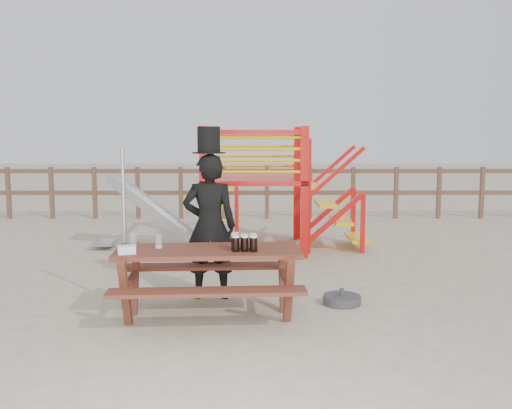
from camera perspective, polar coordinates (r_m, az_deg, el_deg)
name	(u,v)px	position (r m, az deg, el deg)	size (l,w,h in m)	color
ground	(236,313)	(6.47, -2.02, -10.81)	(60.00, 60.00, 0.00)	#C1B496
back_fence	(245,187)	(13.21, -1.06, 1.77)	(15.09, 0.09, 1.20)	brown
playground_fort	(250,187)	(9.77, -0.65, 1.79)	(4.71, 1.84, 2.10)	red
picnic_table	(208,275)	(6.21, -4.79, -7.00)	(2.04, 1.46, 0.76)	brown
man_with_hat	(210,222)	(6.87, -4.66, -1.79)	(0.66, 0.46, 2.07)	black
metal_pole	(124,229)	(6.66, -13.02, -2.41)	(0.04, 0.04, 1.82)	#B2B2B7
parasol_base	(342,300)	(6.85, 8.58, -9.39)	(0.44, 0.44, 0.19)	#37373C
paper_bag	(127,250)	(6.04, -12.81, -4.44)	(0.18, 0.14, 0.08)	white
stout_pints	(243,242)	(6.04, -1.30, -3.79)	(0.28, 0.26, 0.17)	black
empty_glasses	(146,241)	(6.29, -10.96, -3.65)	(0.36, 0.11, 0.15)	silver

